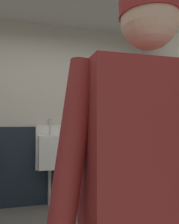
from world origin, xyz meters
TOP-DOWN VIEW (x-y plane):
  - wall_back at (0.00, 1.85)m, footprint 3.81×0.12m
  - wainscot_band_back at (0.00, 1.78)m, footprint 3.21×0.03m
  - urinal_solo at (0.05, 1.63)m, footprint 0.40×0.34m
  - person at (0.11, -0.96)m, footprint 0.70×0.60m

SIDE VIEW (x-z plane):
  - wainscot_band_back at x=0.00m, z-range 0.00..1.12m
  - urinal_solo at x=0.05m, z-range 0.16..1.40m
  - person at x=0.11m, z-range 0.15..1.81m
  - wall_back at x=0.00m, z-range 0.00..2.65m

